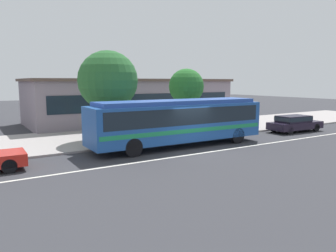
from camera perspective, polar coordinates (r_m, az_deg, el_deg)
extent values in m
plane|color=#333338|center=(18.81, 4.62, -4.30)|extent=(120.00, 120.00, 0.00)
cube|color=#9E9795|center=(24.52, -4.92, -1.32)|extent=(60.00, 8.00, 0.12)
cube|color=silver|center=(18.19, 6.13, -4.73)|extent=(56.00, 0.16, 0.01)
cube|color=#1F4F9D|center=(19.69, 1.89, 0.73)|extent=(11.18, 2.61, 2.18)
cube|color=#264899|center=(19.58, 1.90, 4.24)|extent=(10.28, 2.30, 0.24)
cube|color=#19232D|center=(19.64, 1.89, 1.99)|extent=(10.51, 2.63, 0.96)
cube|color=#1D8952|center=(19.74, 1.88, -0.40)|extent=(10.96, 2.63, 0.24)
cube|color=#19232D|center=(23.12, 13.44, 2.66)|extent=(0.15, 2.18, 1.04)
cylinder|color=black|center=(22.94, 8.32, -0.89)|extent=(1.00, 0.29, 1.00)
cylinder|color=black|center=(21.32, 12.08, -1.65)|extent=(1.00, 0.29, 1.00)
cylinder|color=black|center=(19.16, -8.93, -2.62)|extent=(1.00, 0.29, 1.00)
cylinder|color=black|center=(17.19, -6.13, -3.78)|extent=(1.00, 0.29, 1.00)
cylinder|color=black|center=(17.14, -26.56, -5.22)|extent=(0.64, 0.23, 0.64)
cylinder|color=black|center=(15.68, -26.14, -6.35)|extent=(0.64, 0.23, 0.64)
cube|color=black|center=(27.55, 21.44, 0.13)|extent=(4.65, 1.98, 0.55)
cube|color=black|center=(27.31, 21.19, 1.19)|extent=(2.63, 1.67, 0.50)
cube|color=#19232D|center=(27.31, 21.19, 1.24)|extent=(2.68, 1.69, 0.32)
cylinder|color=black|center=(29.22, 22.14, 0.12)|extent=(0.65, 0.25, 0.64)
cylinder|color=black|center=(28.30, 24.56, -0.24)|extent=(0.65, 0.25, 0.64)
cylinder|color=black|center=(26.94, 18.12, -0.29)|extent=(0.65, 0.25, 0.64)
cylinder|color=black|center=(25.94, 20.61, -0.71)|extent=(0.65, 0.25, 0.64)
cylinder|color=#1D3447|center=(25.27, 7.76, 0.08)|extent=(0.14, 0.14, 0.89)
cylinder|color=#1D3447|center=(25.29, 8.12, 0.07)|extent=(0.14, 0.14, 0.89)
cylinder|color=purple|center=(25.19, 7.97, 1.75)|extent=(0.47, 0.47, 0.59)
sphere|color=#DCB273|center=(25.15, 7.99, 2.69)|extent=(0.24, 0.24, 0.24)
cylinder|color=#6F6D4B|center=(22.77, 2.27, -0.82)|extent=(0.14, 0.14, 0.81)
cylinder|color=#6F6D4B|center=(22.85, 2.61, -0.79)|extent=(0.14, 0.14, 0.81)
cylinder|color=#C42D43|center=(22.71, 2.45, 0.99)|extent=(0.35, 0.35, 0.62)
sphere|color=tan|center=(22.67, 2.46, 2.05)|extent=(0.23, 0.23, 0.23)
cylinder|color=#372842|center=(22.72, 2.65, -0.81)|extent=(0.14, 0.14, 0.83)
cylinder|color=#372842|center=(22.74, 2.25, -0.80)|extent=(0.14, 0.14, 0.83)
cylinder|color=blue|center=(22.63, 2.46, 1.03)|extent=(0.48, 0.48, 0.64)
sphere|color=#D9B365|center=(22.59, 2.47, 2.11)|extent=(0.21, 0.21, 0.21)
cylinder|color=gray|center=(24.24, 9.20, 1.70)|extent=(0.08, 0.08, 2.56)
cube|color=yellow|center=(24.15, 9.25, 4.25)|extent=(0.13, 0.44, 0.56)
cylinder|color=brown|center=(21.68, -10.33, 0.93)|extent=(0.36, 0.36, 2.53)
sphere|color=#28602D|center=(21.53, -10.51, 7.86)|extent=(3.86, 3.86, 3.86)
cylinder|color=brown|center=(24.83, 3.21, 1.90)|extent=(0.31, 0.31, 2.53)
sphere|color=#286A2A|center=(24.70, 3.25, 6.98)|extent=(2.66, 2.66, 2.66)
cube|color=gray|center=(32.28, -6.71, 4.28)|extent=(18.97, 8.12, 3.95)
cube|color=#19232D|center=(28.64, -3.21, 4.27)|extent=(17.45, 0.04, 1.42)
cube|color=brown|center=(32.22, -6.77, 8.00)|extent=(19.37, 8.52, 0.24)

